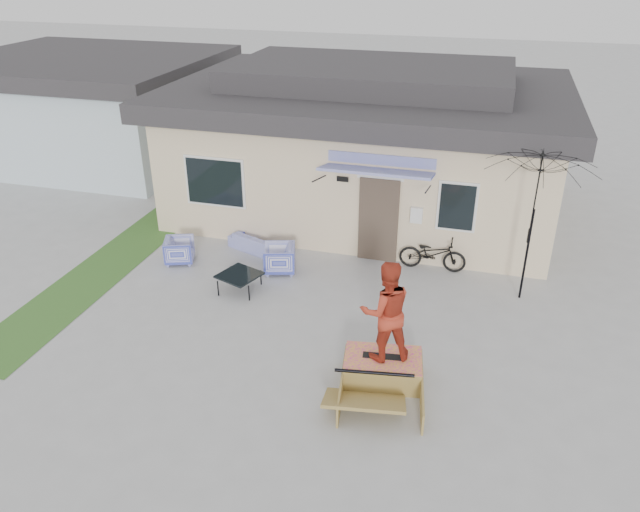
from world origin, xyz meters
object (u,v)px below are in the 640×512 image
(armchair_left, at_px, (179,249))
(skate_ramp, at_px, (383,369))
(armchair_right, at_px, (279,257))
(patio_umbrella, at_px, (532,225))
(coffee_table, at_px, (240,282))
(bicycle, at_px, (433,250))
(loveseat, at_px, (256,240))
(skater, at_px, (386,310))
(skateboard, at_px, (383,356))

(armchair_left, bearing_deg, skate_ramp, -139.78)
(armchair_right, xyz_separation_m, patio_umbrella, (5.49, 0.28, 1.38))
(armchair_left, relative_size, skate_ramp, 0.38)
(armchair_right, bearing_deg, patio_umbrella, 76.60)
(coffee_table, relative_size, bicycle, 0.52)
(loveseat, xyz_separation_m, patio_umbrella, (6.41, -0.61, 1.46))
(armchair_left, bearing_deg, patio_umbrella, -106.88)
(loveseat, distance_m, coffee_table, 2.02)
(coffee_table, distance_m, bicycle, 4.58)
(armchair_left, bearing_deg, armchair_right, -105.67)
(armchair_left, xyz_separation_m, armchair_right, (2.49, 0.20, 0.03))
(skater, bearing_deg, armchair_right, -71.08)
(armchair_left, height_order, patio_umbrella, patio_umbrella)
(armchair_right, relative_size, skateboard, 1.02)
(bicycle, xyz_separation_m, skateboard, (-0.37, -4.39, -0.03))
(coffee_table, bearing_deg, armchair_left, 155.32)
(patio_umbrella, bearing_deg, bicycle, 158.51)
(loveseat, relative_size, armchair_right, 2.00)
(loveseat, relative_size, coffee_table, 1.80)
(armchair_right, relative_size, coffee_table, 0.90)
(armchair_left, xyz_separation_m, skate_ramp, (5.59, -3.15, -0.12))
(patio_umbrella, height_order, skate_ramp, patio_umbrella)
(loveseat, xyz_separation_m, bicycle, (4.39, 0.19, 0.22))
(armchair_left, xyz_separation_m, skateboard, (5.58, -3.11, 0.13))
(armchair_right, height_order, coffee_table, armchair_right)
(loveseat, relative_size, armchair_left, 2.15)
(coffee_table, bearing_deg, skate_ramp, -31.73)
(bicycle, height_order, patio_umbrella, patio_umbrella)
(skateboard, bearing_deg, loveseat, 126.37)
(skater, bearing_deg, loveseat, -70.49)
(armchair_left, bearing_deg, loveseat, -75.41)
(bicycle, bearing_deg, armchair_right, 106.52)
(armchair_right, xyz_separation_m, skater, (3.10, -3.31, 1.06))
(armchair_left, height_order, skate_ramp, armchair_left)
(patio_umbrella, bearing_deg, armchair_right, -177.05)
(armchair_left, relative_size, skater, 0.37)
(loveseat, relative_size, skater, 0.79)
(armchair_right, relative_size, skate_ramp, 0.41)
(coffee_table, bearing_deg, armchair_right, 62.99)
(bicycle, distance_m, patio_umbrella, 2.51)
(loveseat, height_order, skateboard, loveseat)
(bicycle, distance_m, skateboard, 4.41)
(armchair_right, distance_m, skater, 4.66)
(skater, bearing_deg, skateboard, 180.00)
(skate_ramp, distance_m, skater, 1.20)
(bicycle, relative_size, patio_umbrella, 0.65)
(patio_umbrella, height_order, skater, skater)
(bicycle, bearing_deg, coffee_table, 117.57)
(armchair_left, bearing_deg, coffee_table, -135.06)
(armchair_right, xyz_separation_m, skateboard, (3.10, -3.31, 0.11))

